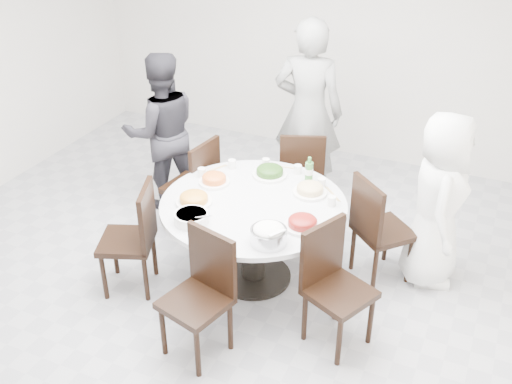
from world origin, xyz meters
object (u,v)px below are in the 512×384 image
at_px(chair_ne, 384,229).
at_px(beverage_bottle, 309,170).
at_px(diner_left, 162,132).
at_px(soup_bowl, 191,218).
at_px(chair_nw, 190,185).
at_px(dining_table, 254,241).
at_px(rice_bowl, 269,236).
at_px(diner_right, 438,201).
at_px(chair_s, 195,300).
at_px(chair_sw, 126,239).
at_px(diner_middle, 308,113).
at_px(chair_n, 301,173).
at_px(chair_se, 340,290).

distance_m(chair_ne, beverage_bottle, 0.79).
relative_size(diner_left, soup_bowl, 6.06).
bearing_deg(chair_nw, dining_table, 69.48).
bearing_deg(rice_bowl, diner_right, 47.20).
bearing_deg(chair_s, chair_sw, 168.52).
relative_size(diner_middle, beverage_bottle, 8.07).
height_order(chair_sw, chair_s, same).
distance_m(chair_n, chair_nw, 1.08).
xyz_separation_m(diner_right, rice_bowl, (-1.01, -1.10, 0.06)).
bearing_deg(chair_s, chair_ne, 70.31).
distance_m(chair_n, rice_bowl, 1.65).
bearing_deg(rice_bowl, dining_table, 125.19).
height_order(chair_n, diner_right, diner_right).
bearing_deg(diner_middle, chair_sw, 60.90).
bearing_deg(rice_bowl, chair_nw, 142.01).
bearing_deg(dining_table, soup_bowl, -123.93).
bearing_deg(diner_middle, soup_bowl, 76.14).
distance_m(chair_n, chair_se, 1.79).
xyz_separation_m(chair_se, diner_left, (-2.22, 1.23, 0.32)).
bearing_deg(chair_ne, chair_se, 126.75).
xyz_separation_m(dining_table, chair_ne, (0.97, 0.47, 0.10)).
xyz_separation_m(chair_sw, diner_right, (2.23, 1.15, 0.28)).
distance_m(chair_n, chair_s, 2.07).
distance_m(chair_n, diner_right, 1.46).
distance_m(chair_nw, rice_bowl, 1.55).
bearing_deg(beverage_bottle, soup_bowl, -121.89).
distance_m(chair_n, beverage_bottle, 0.79).
bearing_deg(diner_middle, dining_table, 85.86).
height_order(diner_right, rice_bowl, diner_right).
bearing_deg(chair_sw, chair_ne, 97.04).
bearing_deg(diner_middle, chair_s, 84.24).
bearing_deg(diner_right, chair_s, 127.23).
height_order(dining_table, chair_s, chair_s).
bearing_deg(rice_bowl, diner_left, 142.98).
bearing_deg(chair_n, diner_left, -7.62).
distance_m(diner_left, beverage_bottle, 1.66).
bearing_deg(beverage_bottle, chair_n, 114.80).
xyz_separation_m(diner_right, soup_bowl, (-1.65, -1.08, 0.04)).
distance_m(chair_s, beverage_bottle, 1.54).
xyz_separation_m(rice_bowl, beverage_bottle, (-0.04, 0.97, 0.06)).
height_order(chair_ne, diner_left, diner_left).
relative_size(chair_n, rice_bowl, 3.57).
distance_m(chair_ne, diner_middle, 1.54).
height_order(chair_nw, soup_bowl, chair_nw).
height_order(chair_se, soup_bowl, chair_se).
bearing_deg(chair_n, dining_table, 68.71).
relative_size(rice_bowl, soup_bowl, 1.01).
bearing_deg(diner_middle, beverage_bottle, 103.07).
relative_size(chair_n, diner_middle, 0.50).
bearing_deg(chair_ne, diner_left, 34.84).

